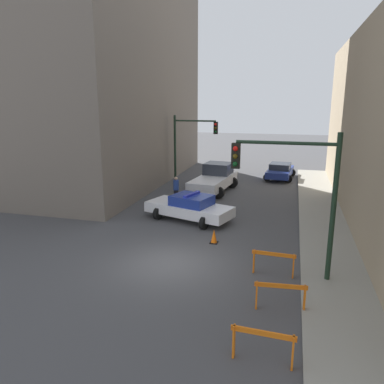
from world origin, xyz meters
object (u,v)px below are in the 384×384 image
Objects in this scene: traffic_cone at (214,236)px; barrier_back at (274,260)px; traffic_light_far at (189,139)px; white_truck at (214,179)px; pedestrian_crossing at (176,189)px; barrier_front at (263,341)px; police_car at (190,207)px; barrier_mid at (281,292)px; traffic_light_near at (299,184)px; parked_car_near at (280,171)px.

barrier_back is at bearing -42.76° from traffic_cone.
traffic_cone is (4.53, -11.94, -3.08)m from traffic_light_far.
white_truck is 3.98m from pedestrian_crossing.
police_car is at bearing 114.44° from barrier_front.
pedestrian_crossing is at bearing -108.84° from white_truck.
traffic_light_near is at bearing 80.68° from barrier_mid.
white_truck is (-0.06, 6.83, 0.18)m from police_car.
police_car reaches higher than parked_car_near.
white_truck is 3.37× the size of pedestrian_crossing.
barrier_back is (4.80, -12.34, -0.29)m from white_truck.
parked_car_near is 2.68× the size of pedestrian_crossing.
parked_car_near is 17.96m from barrier_back.
parked_car_near is 22.91m from barrier_front.
barrier_back is (4.74, -5.50, -0.11)m from police_car.
barrier_front is at bearing -69.39° from traffic_light_far.
traffic_light_far is 3.25× the size of barrier_front.
barrier_front is (6.54, -13.71, -0.24)m from pedestrian_crossing.
police_car is 3.71m from pedestrian_crossing.
traffic_light_near is 18.26m from parked_car_near.
traffic_light_near is 0.93× the size of white_truck.
parked_car_near is 20.37m from barrier_mid.
white_truck is at bearing 101.69° from traffic_cone.
traffic_light_far is at bearing 118.89° from traffic_light_near.
police_car reaches higher than traffic_cone.
traffic_cone is (-3.12, 4.97, -0.30)m from barrier_mid.
traffic_light_far is 1.03× the size of police_car.
police_car is 3.55m from traffic_cone.
police_car is at bearing -82.66° from white_truck.
police_car is at bearing 122.70° from barrier_mid.
traffic_light_far is 13.13m from traffic_cone.
parked_car_near reaches higher than barrier_mid.
pedestrian_crossing is at bearing 121.20° from traffic_cone.
barrier_mid is at bearing -65.67° from traffic_light_far.
barrier_front reaches higher than traffic_cone.
white_truck is (-5.53, 12.39, -2.62)m from traffic_light_near.
white_truck is 17.95m from barrier_front.
barrier_front is (-0.71, -4.91, -2.91)m from traffic_light_near.
traffic_light_near is 11.71m from pedestrian_crossing.
barrier_mid is 2.43m from barrier_back.
white_truck is 1.26× the size of parked_car_near.
white_truck is at bearing 111.25° from barrier_back.
white_truck is at bearing 109.22° from barrier_mid.
barrier_back is (0.46, -17.95, -0.06)m from parked_car_near.
traffic_light_near reaches higher than barrier_mid.
traffic_cone is at bearing 110.37° from barrier_front.
pedestrian_crossing is (-1.72, -3.59, -0.04)m from white_truck.
traffic_light_near reaches higher than police_car.
white_truck is 10.00m from traffic_cone.
barrier_mid is (7.65, -16.91, -2.78)m from traffic_light_far.
barrier_front is at bearing -138.01° from police_car.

